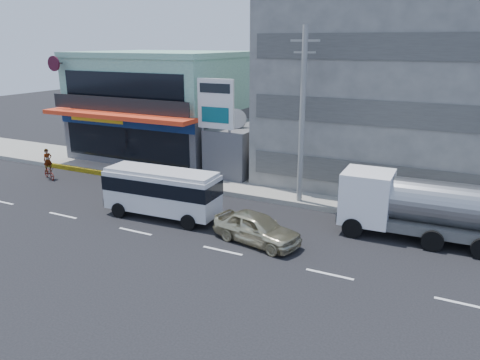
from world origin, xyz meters
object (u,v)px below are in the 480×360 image
billboard (216,110)px  minibus (162,189)px  concrete_building (402,76)px  satellite_dish (235,127)px  utility_pole_near (302,117)px  sedan (257,228)px  tanker_truck (418,206)px  shop_building (164,108)px  motorcycle_rider (49,169)px

billboard → minibus: billboard is taller
concrete_building → satellite_dish: 11.30m
concrete_building → minibus: size_ratio=2.49×
utility_pole_near → minibus: bearing=-139.4°
sedan → utility_pole_near: bearing=11.8°
minibus → tanker_truck: tanker_truck is taller
utility_pole_near → minibus: size_ratio=1.56×
shop_building → tanker_truck: shop_building is taller
utility_pole_near → sedan: utility_pole_near is taller
utility_pole_near → tanker_truck: size_ratio=1.27×
shop_building → sedan: (14.00, -12.42, -3.25)m
shop_building → sedan: size_ratio=2.84×
satellite_dish → billboard: 2.31m
billboard → tanker_truck: billboard is taller
sedan → concrete_building: bearing=-4.7°
motorcycle_rider → sedan: bearing=-10.7°
shop_building → concrete_building: concrete_building is taller
billboard → utility_pole_near: bearing=-15.5°
billboard → utility_pole_near: (6.50, -1.80, 0.22)m
concrete_building → satellite_dish: bearing=-158.2°
shop_building → motorcycle_rider: 10.28m
sedan → motorcycle_rider: motorcycle_rider is taller
shop_building → tanker_truck: (20.63, -8.55, -2.34)m
shop_building → motorcycle_rider: shop_building is taller
shop_building → satellite_dish: 8.54m
shop_building → billboard: 8.92m
minibus → tanker_truck: (12.58, 3.10, 0.07)m
billboard → sedan: bearing=-49.7°
billboard → utility_pole_near: size_ratio=0.69×
satellite_dish → tanker_truck: bearing=-23.9°
billboard → satellite_dish: bearing=74.5°
shop_building → concrete_building: bearing=3.4°
sedan → minibus: bearing=94.5°
satellite_dish → billboard: size_ratio=0.22×
minibus → motorcycle_rider: minibus is taller
minibus → tanker_truck: 12.96m
concrete_building → shop_building: bearing=-176.6°
billboard → minibus: 7.69m
satellite_dish → minibus: bearing=-89.7°
satellite_dish → motorcycle_rider: (-11.32, -6.21, -2.87)m
concrete_building → tanker_truck: size_ratio=2.03×
satellite_dish → utility_pole_near: utility_pole_near is taller
concrete_building → sedan: size_ratio=3.66×
minibus → sedan: size_ratio=1.47×
billboard → sedan: size_ratio=1.58×
billboard → sedan: 10.89m
satellite_dish → billboard: billboard is taller
sedan → tanker_truck: bearing=-47.9°
concrete_building → minibus: bearing=-128.1°
billboard → motorcycle_rider: size_ratio=3.24×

